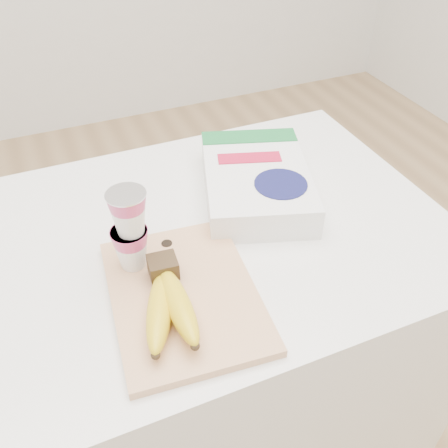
% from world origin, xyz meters
% --- Properties ---
extents(table, '(1.03, 0.69, 0.78)m').
position_xyz_m(table, '(0.00, 0.00, 0.39)').
color(table, white).
rests_on(table, ground).
extents(cutting_board, '(0.26, 0.34, 0.02)m').
position_xyz_m(cutting_board, '(-0.06, -0.15, 0.78)').
color(cutting_board, '#E0AC7B').
rests_on(cutting_board, table).
extents(bananas, '(0.11, 0.20, 0.06)m').
position_xyz_m(bananas, '(-0.09, -0.18, 0.81)').
color(bananas, '#382816').
rests_on(bananas, cutting_board).
extents(yogurt_stack, '(0.07, 0.07, 0.15)m').
position_xyz_m(yogurt_stack, '(-0.11, -0.06, 0.87)').
color(yogurt_stack, white).
rests_on(yogurt_stack, cutting_board).
extents(cereal_box, '(0.30, 0.36, 0.07)m').
position_xyz_m(cereal_box, '(0.18, 0.07, 0.81)').
color(cereal_box, white).
rests_on(cereal_box, table).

